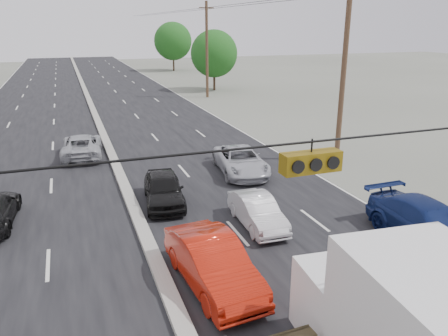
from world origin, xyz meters
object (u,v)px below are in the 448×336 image
Objects in this scene: queue_car_a at (164,189)px; oncoming_far at (82,146)px; utility_pole_right_c at (207,50)px; tree_right_far at (173,41)px; queue_car_c at (241,161)px; queue_car_d at (429,225)px; queue_car_b at (257,212)px; tree_right_mid at (214,54)px; red_sedan at (213,263)px; utility_pole_right_b at (344,72)px.

queue_car_a reaches higher than oncoming_far.
oncoming_far is at bearing 116.37° from queue_car_a.
utility_pole_right_c is 2.43× the size of queue_car_a.
tree_right_far is 52.46m from oncoming_far.
queue_car_c is (-9.80, -55.39, -4.27)m from tree_right_far.
tree_right_far is 65.57m from queue_car_d.
queue_car_d is (-6.40, -65.13, -4.19)m from tree_right_far.
queue_car_b is 0.75× the size of oncoming_far.
tree_right_mid is 40.64m from queue_car_d.
queue_car_d reaches higher than oncoming_far.
queue_car_d is at bearing -94.72° from utility_pole_right_c.
tree_right_mid is at bearing 63.43° from utility_pole_right_c.
utility_pole_right_c reaches higher than queue_car_d.
queue_car_c is at bearing -106.15° from tree_right_mid.
red_sedan is at bearing -108.78° from tree_right_mid.
red_sedan is at bearing -102.66° from tree_right_far.
queue_car_d is (-2.90, -10.13, -4.34)m from utility_pole_right_b.
queue_car_b is (2.98, 3.36, -0.16)m from red_sedan.
utility_pole_right_c is (0.00, 25.00, 0.00)m from utility_pole_right_b.
oncoming_far reaches higher than queue_car_b.
queue_car_d is (-5.40, -40.13, -3.57)m from tree_right_mid.
utility_pole_right_b reaches higher than tree_right_far.
queue_car_b is at bearing -99.25° from queue_car_c.
queue_car_c is at bearing -100.03° from tree_right_far.
queue_car_a is at bearing -112.30° from tree_right_mid.
tree_right_mid is 1.46× the size of oncoming_far.
queue_car_a is at bearing 113.33° from oncoming_far.
tree_right_mid is 25.03m from tree_right_far.
queue_car_b is (2.98, -3.49, -0.09)m from queue_car_a.
queue_car_a is 5.54m from queue_car_c.
utility_pole_right_c is 1.90× the size of queue_car_d.
oncoming_far is (-11.25, 15.91, -0.08)m from queue_car_d.
utility_pole_right_b is at bearing 23.36° from queue_car_a.
oncoming_far is (-14.15, 5.79, -4.43)m from utility_pole_right_b.
queue_car_c is at bearing 37.46° from queue_car_a.
tree_right_far is at bearing 87.71° from tree_right_mid.
queue_car_b is at bearing -106.16° from tree_right_mid.
tree_right_far is 62.88m from queue_car_b.
queue_car_d is (-2.90, -35.13, -4.34)m from utility_pole_right_c.
queue_car_c is 1.00× the size of oncoming_far.
utility_pole_right_b is at bearing 73.36° from queue_car_d.
queue_car_b is (-10.62, -36.64, -3.73)m from tree_right_mid.
queue_car_c is at bearing 75.48° from queue_car_b.
tree_right_mid is 42.40m from red_sedan.
utility_pole_right_b reaches higher than queue_car_b.
tree_right_mid is 1.45× the size of queue_car_c.
utility_pole_right_b is 2.14× the size of red_sedan.
utility_pole_right_b reaches higher than queue_car_d.
tree_right_far reaches higher than queue_car_c.
tree_right_far reaches higher than red_sedan.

